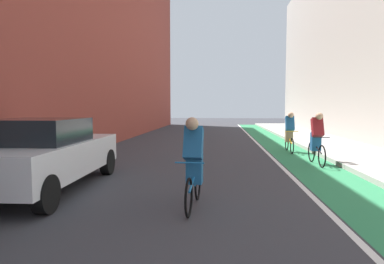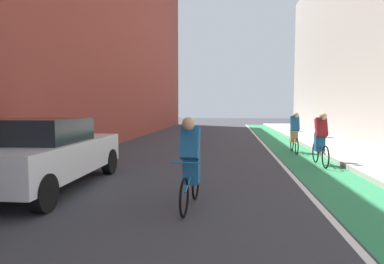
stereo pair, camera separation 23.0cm
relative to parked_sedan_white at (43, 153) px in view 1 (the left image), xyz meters
name	(u,v)px [view 1 (the left image)]	position (x,y,z in m)	size (l,w,h in m)	color
ground_plane	(204,151)	(3.12, 6.56, -0.79)	(83.51, 83.51, 0.00)	#38383D
bike_lane_paint	(280,146)	(6.50, 8.56, -0.78)	(1.60, 37.96, 0.00)	#2D8451
lane_divider_stripe	(260,146)	(5.60, 8.56, -0.78)	(0.12, 37.96, 0.00)	white
sidewalk_right	(332,145)	(8.78, 8.56, -0.72)	(2.96, 37.96, 0.14)	#A8A59E
building_facade_left	(77,6)	(-2.85, 8.54, 5.65)	(4.15, 37.96, 12.89)	brown
building_facade_right	(379,24)	(11.46, 10.56, 5.06)	(2.40, 33.96, 11.69)	#B2ADA3
parked_sedan_white	(43,153)	(0.00, 0.00, 0.00)	(2.03, 4.45, 1.53)	silver
cyclist_mid	(194,160)	(3.31, -1.01, 0.06)	(0.48, 1.69, 1.60)	black
cyclist_trailing	(317,137)	(6.73, 3.71, 0.06)	(0.48, 1.72, 1.61)	black
cyclist_far	(289,131)	(6.49, 6.60, 0.06)	(0.48, 1.66, 1.59)	black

